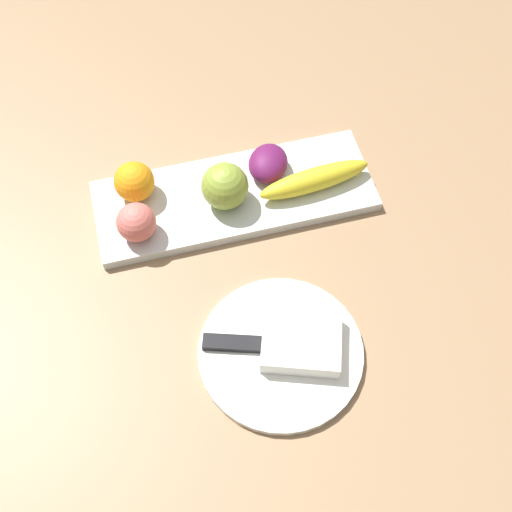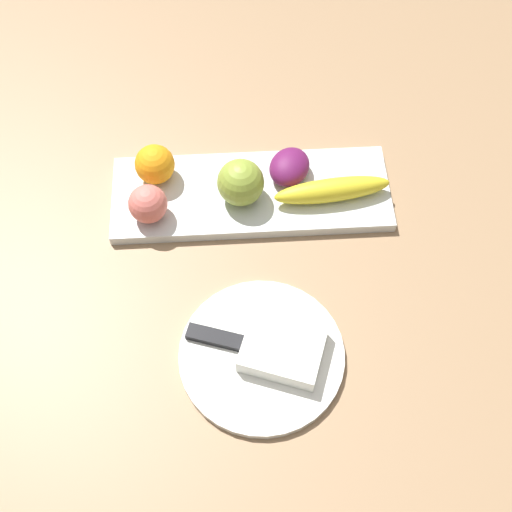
{
  "view_description": "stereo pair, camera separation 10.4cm",
  "coord_description": "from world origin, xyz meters",
  "px_view_note": "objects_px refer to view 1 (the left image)",
  "views": [
    {
      "loc": [
        -0.09,
        -0.63,
        0.95
      ],
      "look_at": [
        0.05,
        -0.12,
        0.05
      ],
      "focal_mm": 46.95,
      "sensor_mm": 36.0,
      "label": 1
    },
    {
      "loc": [
        0.02,
        -0.65,
        0.95
      ],
      "look_at": [
        0.05,
        -0.12,
        0.05
      ],
      "focal_mm": 46.95,
      "sensor_mm": 36.0,
      "label": 2
    }
  ],
  "objects_px": {
    "apple": "(225,186)",
    "folded_napkin": "(301,342)",
    "grape_bunch": "(268,163)",
    "fruit_tray": "(234,196)",
    "knife": "(243,344)",
    "banana": "(315,179)",
    "dinner_plate": "(281,353)",
    "orange_near_apple": "(134,182)",
    "peach": "(136,222)"
  },
  "relations": [
    {
      "from": "banana",
      "to": "knife",
      "type": "height_order",
      "value": "banana"
    },
    {
      "from": "peach",
      "to": "folded_napkin",
      "type": "height_order",
      "value": "peach"
    },
    {
      "from": "fruit_tray",
      "to": "knife",
      "type": "relative_size",
      "value": 2.67
    },
    {
      "from": "apple",
      "to": "dinner_plate",
      "type": "distance_m",
      "value": 0.29
    },
    {
      "from": "peach",
      "to": "grape_bunch",
      "type": "xyz_separation_m",
      "value": [
        0.24,
        0.07,
        -0.01
      ]
    },
    {
      "from": "fruit_tray",
      "to": "apple",
      "type": "distance_m",
      "value": 0.05
    },
    {
      "from": "dinner_plate",
      "to": "orange_near_apple",
      "type": "bearing_deg",
      "value": 115.59
    },
    {
      "from": "folded_napkin",
      "to": "knife",
      "type": "distance_m",
      "value": 0.09
    },
    {
      "from": "peach",
      "to": "orange_near_apple",
      "type": "bearing_deg",
      "value": 83.0
    },
    {
      "from": "orange_near_apple",
      "to": "dinner_plate",
      "type": "xyz_separation_m",
      "value": [
        0.16,
        -0.34,
        -0.05
      ]
    },
    {
      "from": "apple",
      "to": "banana",
      "type": "distance_m",
      "value": 0.15
    },
    {
      "from": "dinner_plate",
      "to": "fruit_tray",
      "type": "bearing_deg",
      "value": 90.0
    },
    {
      "from": "orange_near_apple",
      "to": "knife",
      "type": "xyz_separation_m",
      "value": [
        0.11,
        -0.31,
        -0.04
      ]
    },
    {
      "from": "orange_near_apple",
      "to": "grape_bunch",
      "type": "distance_m",
      "value": 0.23
    },
    {
      "from": "grape_bunch",
      "to": "dinner_plate",
      "type": "xyz_separation_m",
      "value": [
        -0.07,
        -0.33,
        -0.04
      ]
    },
    {
      "from": "peach",
      "to": "dinner_plate",
      "type": "xyz_separation_m",
      "value": [
        0.17,
        -0.26,
        -0.05
      ]
    },
    {
      "from": "dinner_plate",
      "to": "folded_napkin",
      "type": "relative_size",
      "value": 2.14
    },
    {
      "from": "fruit_tray",
      "to": "grape_bunch",
      "type": "distance_m",
      "value": 0.08
    },
    {
      "from": "apple",
      "to": "folded_napkin",
      "type": "height_order",
      "value": "apple"
    },
    {
      "from": "dinner_plate",
      "to": "peach",
      "type": "bearing_deg",
      "value": 123.69
    },
    {
      "from": "peach",
      "to": "dinner_plate",
      "type": "bearing_deg",
      "value": -56.31
    },
    {
      "from": "fruit_tray",
      "to": "dinner_plate",
      "type": "height_order",
      "value": "fruit_tray"
    },
    {
      "from": "apple",
      "to": "grape_bunch",
      "type": "xyz_separation_m",
      "value": [
        0.09,
        0.04,
        -0.02
      ]
    },
    {
      "from": "fruit_tray",
      "to": "banana",
      "type": "bearing_deg",
      "value": -8.98
    },
    {
      "from": "peach",
      "to": "grape_bunch",
      "type": "relative_size",
      "value": 0.8
    },
    {
      "from": "apple",
      "to": "orange_near_apple",
      "type": "bearing_deg",
      "value": 160.62
    },
    {
      "from": "orange_near_apple",
      "to": "grape_bunch",
      "type": "bearing_deg",
      "value": -2.25
    },
    {
      "from": "fruit_tray",
      "to": "peach",
      "type": "bearing_deg",
      "value": -166.51
    },
    {
      "from": "fruit_tray",
      "to": "grape_bunch",
      "type": "xyz_separation_m",
      "value": [
        0.07,
        0.03,
        0.03
      ]
    },
    {
      "from": "grape_bunch",
      "to": "knife",
      "type": "bearing_deg",
      "value": -111.51
    },
    {
      "from": "grape_bunch",
      "to": "knife",
      "type": "relative_size",
      "value": 0.45
    },
    {
      "from": "orange_near_apple",
      "to": "grape_bunch",
      "type": "xyz_separation_m",
      "value": [
        0.23,
        -0.01,
        -0.01
      ]
    },
    {
      "from": "peach",
      "to": "grape_bunch",
      "type": "height_order",
      "value": "peach"
    },
    {
      "from": "apple",
      "to": "peach",
      "type": "distance_m",
      "value": 0.16
    },
    {
      "from": "peach",
      "to": "grape_bunch",
      "type": "distance_m",
      "value": 0.25
    },
    {
      "from": "peach",
      "to": "knife",
      "type": "distance_m",
      "value": 0.26
    },
    {
      "from": "grape_bunch",
      "to": "knife",
      "type": "distance_m",
      "value": 0.33
    },
    {
      "from": "fruit_tray",
      "to": "apple",
      "type": "height_order",
      "value": "apple"
    },
    {
      "from": "orange_near_apple",
      "to": "apple",
      "type": "bearing_deg",
      "value": -19.38
    },
    {
      "from": "fruit_tray",
      "to": "dinner_plate",
      "type": "xyz_separation_m",
      "value": [
        0.0,
        -0.3,
        -0.0
      ]
    },
    {
      "from": "apple",
      "to": "orange_near_apple",
      "type": "distance_m",
      "value": 0.15
    },
    {
      "from": "banana",
      "to": "folded_napkin",
      "type": "relative_size",
      "value": 1.7
    },
    {
      "from": "knife",
      "to": "banana",
      "type": "bearing_deg",
      "value": 71.22
    },
    {
      "from": "folded_napkin",
      "to": "knife",
      "type": "height_order",
      "value": "folded_napkin"
    },
    {
      "from": "apple",
      "to": "peach",
      "type": "height_order",
      "value": "apple"
    },
    {
      "from": "fruit_tray",
      "to": "folded_napkin",
      "type": "xyz_separation_m",
      "value": [
        0.03,
        -0.3,
        0.02
      ]
    },
    {
      "from": "orange_near_apple",
      "to": "folded_napkin",
      "type": "height_order",
      "value": "orange_near_apple"
    },
    {
      "from": "fruit_tray",
      "to": "apple",
      "type": "bearing_deg",
      "value": -147.24
    },
    {
      "from": "dinner_plate",
      "to": "folded_napkin",
      "type": "xyz_separation_m",
      "value": [
        0.03,
        0.0,
        0.02
      ]
    },
    {
      "from": "folded_napkin",
      "to": "grape_bunch",
      "type": "bearing_deg",
      "value": 83.66
    }
  ]
}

